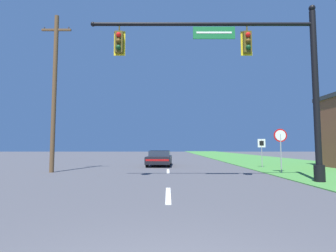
# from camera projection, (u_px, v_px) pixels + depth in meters

# --- Properties ---
(grass_verge_right) EXTENTS (10.00, 110.00, 0.04)m
(grass_verge_right) POSITION_uv_depth(u_px,v_px,m) (253.00, 159.00, 32.12)
(grass_verge_right) COLOR #428438
(grass_verge_right) RESTS_ON ground
(road_center_line) EXTENTS (0.16, 34.80, 0.01)m
(road_center_line) POSITION_uv_depth(u_px,v_px,m) (168.00, 163.00, 24.14)
(road_center_line) COLOR silver
(road_center_line) RESTS_ON ground
(signal_mast) EXTENTS (10.05, 0.47, 7.76)m
(signal_mast) POSITION_uv_depth(u_px,v_px,m) (259.00, 72.00, 11.40)
(signal_mast) COLOR black
(signal_mast) RESTS_ON grass_verge_right
(car_ahead) EXTENTS (2.01, 4.56, 1.19)m
(car_ahead) POSITION_uv_depth(u_px,v_px,m) (160.00, 158.00, 20.90)
(car_ahead) COLOR black
(car_ahead) RESTS_ON ground
(stop_sign) EXTENTS (0.76, 0.07, 2.50)m
(stop_sign) POSITION_uv_depth(u_px,v_px,m) (280.00, 141.00, 15.07)
(stop_sign) COLOR gray
(stop_sign) RESTS_ON grass_verge_right
(route_sign_post) EXTENTS (0.55, 0.06, 2.03)m
(route_sign_post) POSITION_uv_depth(u_px,v_px,m) (262.00, 147.00, 18.91)
(route_sign_post) COLOR gray
(route_sign_post) RESTS_ON grass_verge_right
(utility_pole_near) EXTENTS (1.80, 0.26, 9.60)m
(utility_pole_near) POSITION_uv_depth(u_px,v_px,m) (54.00, 90.00, 15.83)
(utility_pole_near) COLOR brown
(utility_pole_near) RESTS_ON ground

